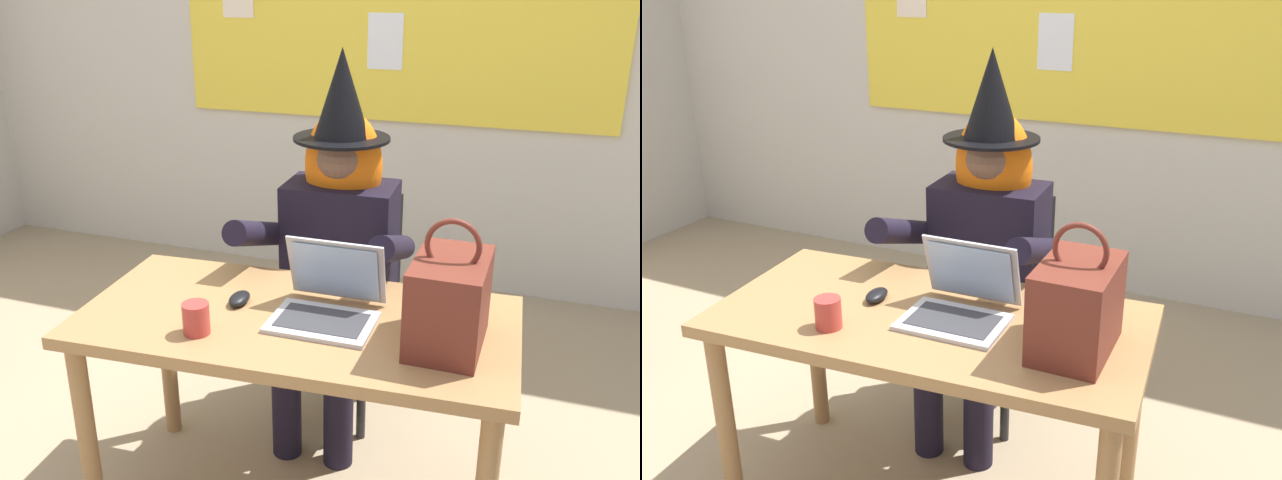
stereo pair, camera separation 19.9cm
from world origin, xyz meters
The scene contains 8 objects.
wall_back_bulletin centered at (0.00, 2.08, 1.40)m, with size 5.50×2.20×2.76m.
desk_main centered at (0.22, 0.07, 0.63)m, with size 1.38×0.75×0.73m.
chair_at_desk centered at (0.17, 0.76, 0.50)m, with size 0.45×0.45×0.90m.
person_costumed centered at (0.16, 0.64, 0.80)m, with size 0.61×0.66×1.47m.
laptop centered at (0.32, 0.10, 0.78)m, with size 0.32×0.30×0.23m.
computer_mouse centered at (0.02, 0.09, 0.74)m, with size 0.06×0.10×0.03m, color black.
handbag centered at (0.69, 0.06, 0.86)m, with size 0.20×0.30×0.38m.
coffee_mug centered at (-0.01, -0.13, 0.77)m, with size 0.08×0.08×0.10m, color #B23833.
Camera 1 is at (0.93, -1.69, 1.71)m, focal length 38.72 mm.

